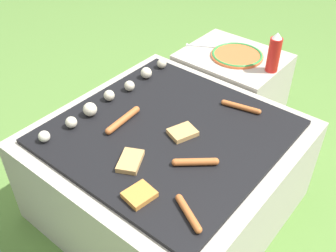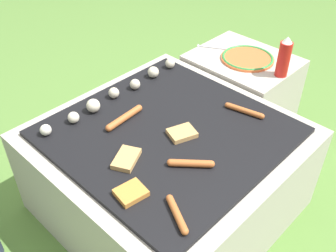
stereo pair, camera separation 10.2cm
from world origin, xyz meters
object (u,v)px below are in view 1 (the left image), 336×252
object	(u,v)px
fork_utensil	(201,46)
plate_colorful	(237,55)
condiment_bottle	(274,53)
sausage_front_center	(241,107)

from	to	relation	value
fork_utensil	plate_colorful	bearing A→B (deg)	-82.26
plate_colorful	fork_utensil	xyz separation A→B (m)	(-0.03, 0.21, -0.01)
plate_colorful	condiment_bottle	size ratio (longest dim) A/B	1.35
condiment_bottle	fork_utensil	size ratio (longest dim) A/B	1.22
plate_colorful	fork_utensil	size ratio (longest dim) A/B	1.65
sausage_front_center	fork_utensil	world-z (taller)	sausage_front_center
plate_colorful	sausage_front_center	bearing A→B (deg)	-146.69
sausage_front_center	condiment_bottle	bearing A→B (deg)	8.01
plate_colorful	condiment_bottle	bearing A→B (deg)	-94.94
sausage_front_center	fork_utensil	xyz separation A→B (m)	(0.37, 0.48, -0.01)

